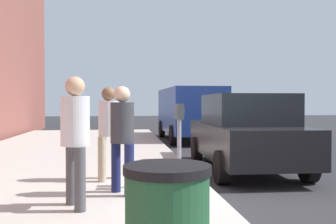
{
  "coord_description": "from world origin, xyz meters",
  "views": [
    {
      "loc": [
        -6.19,
        1.52,
        1.57
      ],
      "look_at": [
        -0.13,
        0.74,
        1.43
      ],
      "focal_mm": 40.02,
      "sensor_mm": 36.0,
      "label": 1
    }
  ],
  "objects_px": {
    "pedestrian_at_meter": "(122,131)",
    "parking_officer": "(109,126)",
    "parking_meter": "(179,127)",
    "parked_van_far": "(189,111)",
    "parked_sedan_near": "(245,132)",
    "pedestrian_bystander": "(75,130)"
  },
  "relations": [
    {
      "from": "pedestrian_bystander",
      "to": "parking_meter",
      "type": "bearing_deg",
      "value": 9.87
    },
    {
      "from": "pedestrian_bystander",
      "to": "parked_sedan_near",
      "type": "height_order",
      "value": "pedestrian_bystander"
    },
    {
      "from": "parking_officer",
      "to": "parked_van_far",
      "type": "bearing_deg",
      "value": 108.2
    },
    {
      "from": "parking_officer",
      "to": "parked_sedan_near",
      "type": "xyz_separation_m",
      "value": [
        1.38,
        -3.08,
        -0.26
      ]
    },
    {
      "from": "parking_officer",
      "to": "parked_sedan_near",
      "type": "distance_m",
      "value": 3.38
    },
    {
      "from": "parking_officer",
      "to": "parked_sedan_near",
      "type": "height_order",
      "value": "parking_officer"
    },
    {
      "from": "pedestrian_at_meter",
      "to": "parking_officer",
      "type": "bearing_deg",
      "value": 68.59
    },
    {
      "from": "parking_meter",
      "to": "parked_van_far",
      "type": "relative_size",
      "value": 0.27
    },
    {
      "from": "pedestrian_bystander",
      "to": "parked_van_far",
      "type": "distance_m",
      "value": 10.85
    },
    {
      "from": "parked_sedan_near",
      "to": "parked_van_far",
      "type": "distance_m",
      "value": 7.09
    },
    {
      "from": "parking_meter",
      "to": "pedestrian_bystander",
      "type": "height_order",
      "value": "pedestrian_bystander"
    },
    {
      "from": "parked_van_far",
      "to": "parking_meter",
      "type": "bearing_deg",
      "value": 168.47
    },
    {
      "from": "parking_officer",
      "to": "parked_van_far",
      "type": "relative_size",
      "value": 0.33
    },
    {
      "from": "pedestrian_at_meter",
      "to": "pedestrian_bystander",
      "type": "distance_m",
      "value": 0.95
    },
    {
      "from": "parking_meter",
      "to": "pedestrian_at_meter",
      "type": "height_order",
      "value": "pedestrian_at_meter"
    },
    {
      "from": "parking_officer",
      "to": "parked_sedan_near",
      "type": "bearing_deg",
      "value": 62.39
    },
    {
      "from": "pedestrian_bystander",
      "to": "pedestrian_at_meter",
      "type": "bearing_deg",
      "value": 24.14
    },
    {
      "from": "parking_officer",
      "to": "parked_van_far",
      "type": "height_order",
      "value": "parked_van_far"
    },
    {
      "from": "pedestrian_bystander",
      "to": "parked_sedan_near",
      "type": "xyz_separation_m",
      "value": [
        3.2,
        -3.47,
        -0.31
      ]
    },
    {
      "from": "pedestrian_bystander",
      "to": "parked_sedan_near",
      "type": "bearing_deg",
      "value": 18.89
    },
    {
      "from": "parking_meter",
      "to": "pedestrian_at_meter",
      "type": "distance_m",
      "value": 1.02
    },
    {
      "from": "parking_meter",
      "to": "pedestrian_at_meter",
      "type": "xyz_separation_m",
      "value": [
        -0.36,
        0.96,
        -0.04
      ]
    }
  ]
}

